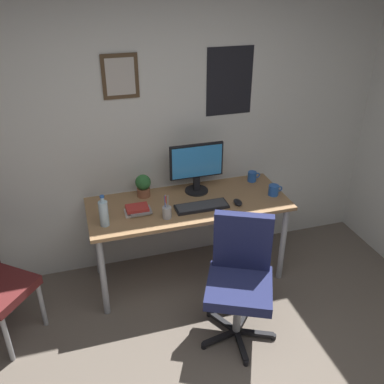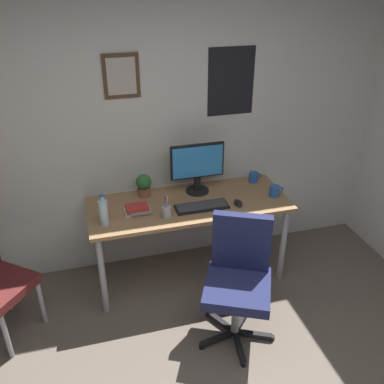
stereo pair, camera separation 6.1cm
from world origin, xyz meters
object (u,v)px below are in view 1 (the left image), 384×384
object	(u,v)px
coffee_mug_near	(274,190)
book_stack_left	(138,210)
potted_plant	(143,185)
pen_cup	(167,212)
water_bottle	(104,213)
office_chair	(240,273)
keyboard	(202,206)
monitor	(197,166)
coffee_mug_far	(252,176)
computer_mouse	(238,202)

from	to	relation	value
coffee_mug_near	book_stack_left	distance (m)	1.16
potted_plant	pen_cup	distance (m)	0.41
water_bottle	potted_plant	xyz separation A→B (m)	(0.37, 0.36, -0.00)
office_chair	keyboard	size ratio (longest dim) A/B	2.21
water_bottle	coffee_mug_near	world-z (taller)	water_bottle
monitor	water_bottle	size ratio (longest dim) A/B	1.82
coffee_mug_far	pen_cup	world-z (taller)	pen_cup
potted_plant	book_stack_left	xyz separation A→B (m)	(-0.10, -0.27, -0.07)
monitor	computer_mouse	distance (m)	0.46
monitor	coffee_mug_far	world-z (taller)	monitor
office_chair	monitor	world-z (taller)	monitor
water_bottle	book_stack_left	bearing A→B (deg)	19.58
monitor	potted_plant	xyz separation A→B (m)	(-0.45, 0.05, -0.13)
keyboard	potted_plant	distance (m)	0.53
monitor	computer_mouse	size ratio (longest dim) A/B	4.18
book_stack_left	computer_mouse	bearing A→B (deg)	-6.45
office_chair	keyboard	bearing A→B (deg)	99.64
coffee_mug_far	computer_mouse	bearing A→B (deg)	-128.64
office_chair	pen_cup	world-z (taller)	pen_cup
keyboard	office_chair	bearing A→B (deg)	-80.36
coffee_mug_near	coffee_mug_far	size ratio (longest dim) A/B	1.06
coffee_mug_far	book_stack_left	xyz separation A→B (m)	(-1.09, -0.26, -0.01)
coffee_mug_near	book_stack_left	world-z (taller)	coffee_mug_near
monitor	book_stack_left	world-z (taller)	monitor
keyboard	coffee_mug_near	world-z (taller)	coffee_mug_near
keyboard	coffee_mug_far	world-z (taller)	coffee_mug_far
office_chair	coffee_mug_near	size ratio (longest dim) A/B	7.66
coffee_mug_near	potted_plant	bearing A→B (deg)	164.34
office_chair	water_bottle	distance (m)	1.10
water_bottle	pen_cup	xyz separation A→B (m)	(0.47, -0.03, -0.05)
water_bottle	monitor	bearing A→B (deg)	21.14
monitor	keyboard	xyz separation A→B (m)	(-0.04, -0.28, -0.23)
potted_plant	office_chair	bearing A→B (deg)	-61.14
coffee_mug_near	book_stack_left	size ratio (longest dim) A/B	0.60
monitor	computer_mouse	xyz separation A→B (m)	(0.26, -0.31, -0.22)
office_chair	computer_mouse	bearing A→B (deg)	70.85
computer_mouse	book_stack_left	size ratio (longest dim) A/B	0.54
monitor	potted_plant	bearing A→B (deg)	174.14
water_bottle	pen_cup	bearing A→B (deg)	-3.90
office_chair	book_stack_left	distance (m)	0.93
keyboard	computer_mouse	bearing A→B (deg)	-5.71
book_stack_left	keyboard	bearing A→B (deg)	-6.89
keyboard	pen_cup	distance (m)	0.31
computer_mouse	potted_plant	size ratio (longest dim) A/B	0.56
coffee_mug_far	potted_plant	xyz separation A→B (m)	(-0.99, 0.00, 0.06)
monitor	pen_cup	world-z (taller)	monitor
office_chair	water_bottle	size ratio (longest dim) A/B	3.76
coffee_mug_far	book_stack_left	size ratio (longest dim) A/B	0.57
computer_mouse	monitor	bearing A→B (deg)	129.48
monitor	book_stack_left	distance (m)	0.63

